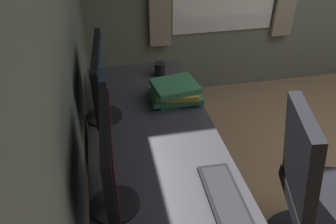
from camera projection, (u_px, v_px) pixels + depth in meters
wall_back at (43, 70)px, 1.08m from camera, size 4.42×0.10×2.60m
desk at (158, 161)px, 1.66m from camera, size 1.91×0.67×0.73m
drawer_pedestal at (148, 175)px, 2.01m from camera, size 0.40×0.51×0.69m
monitor_primary at (110, 159)px, 1.20m from camera, size 0.48×0.20×0.44m
monitor_secondary at (100, 79)px, 1.72m from camera, size 0.56×0.20×0.41m
keyboard_main at (227, 202)px, 1.34m from camera, size 0.42×0.15×0.02m
book_stack_near at (176, 92)px, 1.96m from camera, size 0.25×0.30×0.12m
coffee_mug at (160, 69)px, 2.23m from camera, size 0.11×0.07×0.09m
office_chair at (315, 201)px, 1.70m from camera, size 0.56×0.60×0.97m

